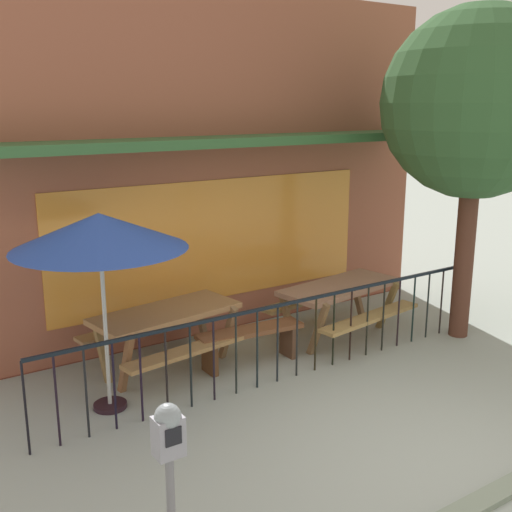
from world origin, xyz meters
TOP-DOWN VIEW (x-y plane):
  - ground at (0.00, 0.00)m, footprint 40.00×40.00m
  - pub_storefront at (0.00, 4.23)m, footprint 7.52×1.28m
  - patio_fence_front at (-0.00, 2.12)m, footprint 6.34×0.04m
  - picnic_table_left at (-1.22, 3.15)m, footprint 1.97×1.60m
  - picnic_table_right at (1.28, 2.82)m, footprint 1.97×1.60m
  - patio_umbrella at (-2.18, 2.60)m, footprint 1.80×1.80m
  - patio_bench at (-0.28, 2.72)m, footprint 1.42×0.45m
  - parking_meter_near at (-2.82, -0.25)m, footprint 0.18×0.17m
  - street_tree at (2.76, 1.93)m, footprint 2.51×2.51m
  - curb_edge at (0.00, -0.72)m, footprint 10.52×0.20m

SIDE VIEW (x-z plane):
  - ground at x=0.00m, z-range 0.00..0.00m
  - curb_edge at x=0.00m, z-range -0.06..0.06m
  - patio_bench at x=-0.28m, z-range 0.11..0.59m
  - picnic_table_left at x=-1.22m, z-range 0.21..1.01m
  - picnic_table_right at x=1.28m, z-range 0.21..1.01m
  - patio_fence_front at x=0.00m, z-range 0.18..1.15m
  - parking_meter_near at x=-2.82m, z-range 0.40..1.84m
  - patio_umbrella at x=-2.18m, z-range 0.88..3.03m
  - pub_storefront at x=0.00m, z-range 0.00..4.73m
  - street_tree at x=2.76m, z-range 0.96..5.45m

